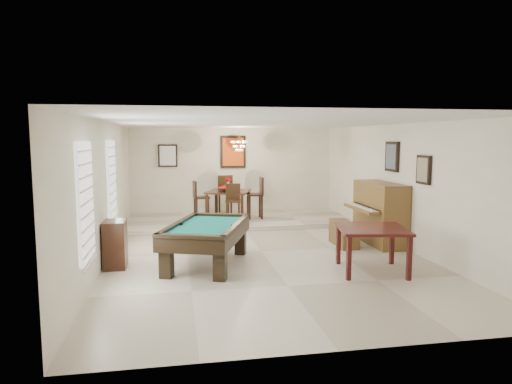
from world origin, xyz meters
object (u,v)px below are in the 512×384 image
object	(u,v)px
square_table	(372,250)
upright_piano	(373,213)
dining_table	(228,203)
dining_chair_south	(233,204)
dining_chair_west	(201,200)
pool_table	(207,245)
piano_bench	(344,234)
chandelier	(239,142)
flower_vase	(228,182)
apothecary_chest	(115,244)
dining_chair_north	(224,195)
dining_chair_east	(255,198)

from	to	relation	value
square_table	upright_piano	xyz separation A→B (m)	(0.92, 2.00, 0.28)
dining_table	dining_chair_south	size ratio (longest dim) A/B	1.06
square_table	dining_chair_west	size ratio (longest dim) A/B	1.07
pool_table	dining_table	world-z (taller)	dining_table
piano_bench	chandelier	bearing A→B (deg)	121.37
flower_vase	square_table	bearing A→B (deg)	-69.03
apothecary_chest	dining_chair_west	world-z (taller)	dining_chair_west
chandelier	dining_chair_north	bearing A→B (deg)	114.51
dining_chair_west	dining_chair_east	distance (m)	1.45
flower_vase	dining_chair_west	distance (m)	0.88
dining_chair_south	chandelier	size ratio (longest dim) A/B	1.70
dining_chair_east	dining_chair_north	bearing A→B (deg)	-135.31
dining_chair_east	dining_chair_west	bearing A→B (deg)	-91.04
dining_chair_south	dining_chair_west	world-z (taller)	dining_chair_west
square_table	apothecary_chest	world-z (taller)	apothecary_chest
square_table	piano_bench	size ratio (longest dim) A/B	1.20
piano_bench	dining_chair_north	distance (m)	4.37
dining_chair_south	dining_chair_north	xyz separation A→B (m)	(-0.07, 1.49, 0.06)
dining_table	dining_chair_west	size ratio (longest dim) A/B	1.03
chandelier	dining_chair_east	bearing A→B (deg)	-5.20
dining_chair_south	dining_chair_east	world-z (taller)	dining_chair_east
upright_piano	dining_chair_west	world-z (taller)	upright_piano
upright_piano	piano_bench	xyz separation A→B (m)	(-0.69, -0.06, -0.41)
dining_table	dining_chair_north	distance (m)	0.75
apothecary_chest	dining_chair_west	bearing A→B (deg)	65.75
apothecary_chest	pool_table	bearing A→B (deg)	-4.20
dining_chair_north	piano_bench	bearing A→B (deg)	113.40
upright_piano	dining_chair_west	size ratio (longest dim) A/B	1.53
pool_table	dining_chair_west	xyz separation A→B (m)	(0.14, 4.02, 0.28)
upright_piano	chandelier	distance (m)	4.18
apothecary_chest	dining_chair_north	distance (m)	5.25
piano_bench	apothecary_chest	bearing A→B (deg)	-169.21
dining_chair_north	dining_chair_east	distance (m)	1.09
dining_table	flower_vase	world-z (taller)	flower_vase
pool_table	dining_chair_south	size ratio (longest dim) A/B	2.14
apothecary_chest	flower_vase	size ratio (longest dim) A/B	3.59
dining_chair_east	dining_chair_south	bearing A→B (deg)	-43.81
flower_vase	apothecary_chest	bearing A→B (deg)	-122.48
upright_piano	dining_chair_south	world-z (taller)	upright_piano
dining_chair_south	dining_chair_east	xyz separation A→B (m)	(0.69, 0.71, 0.05)
flower_vase	dining_table	bearing A→B (deg)	0.00
pool_table	dining_chair_east	bearing A→B (deg)	87.57
flower_vase	dining_chair_west	xyz separation A→B (m)	(-0.73, -0.01, -0.48)
dining_table	chandelier	xyz separation A→B (m)	(0.29, -0.00, 1.63)
dining_chair_west	upright_piano	bearing A→B (deg)	-137.05
pool_table	dining_chair_east	world-z (taller)	dining_chair_east
apothecary_chest	dining_chair_south	bearing A→B (deg)	51.45
square_table	flower_vase	xyz separation A→B (m)	(-1.90, 4.96, 0.74)
pool_table	dining_chair_south	world-z (taller)	dining_chair_south
flower_vase	dining_chair_north	distance (m)	0.86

